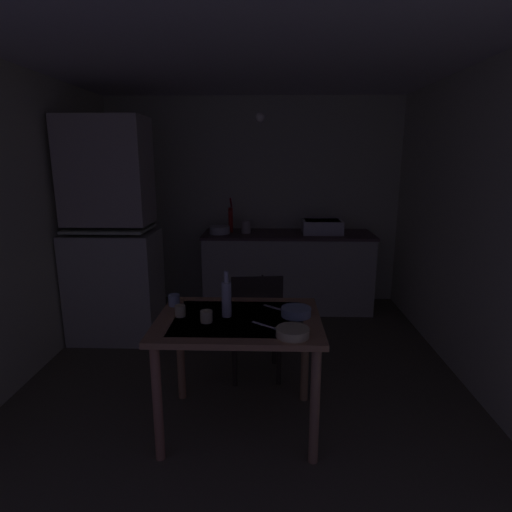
% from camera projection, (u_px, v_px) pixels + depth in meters
% --- Properties ---
extents(ground_plane, '(4.44, 4.44, 0.00)m').
position_uv_depth(ground_plane, '(246.00, 364.00, 3.58)').
color(ground_plane, brown).
extents(wall_back, '(3.52, 0.10, 2.39)m').
position_uv_depth(wall_back, '(253.00, 202.00, 5.02)').
color(wall_back, beige).
rests_on(wall_back, ground).
extents(wall_left, '(0.10, 3.54, 2.39)m').
position_uv_depth(wall_left, '(27.00, 224.00, 3.35)').
color(wall_left, beige).
rests_on(wall_left, ground).
extents(wall_right, '(0.10, 3.54, 2.39)m').
position_uv_depth(wall_right, '(471.00, 226.00, 3.25)').
color(wall_right, beige).
rests_on(wall_right, ground).
extents(ceiling_slab, '(3.52, 3.54, 0.10)m').
position_uv_depth(ceiling_slab, '(245.00, 54.00, 3.01)').
color(ceiling_slab, silver).
extents(hutch_cabinet, '(0.81, 0.56, 2.07)m').
position_uv_depth(hutch_cabinet, '(112.00, 239.00, 3.91)').
color(hutch_cabinet, beige).
rests_on(hutch_cabinet, ground).
extents(counter_cabinet, '(1.91, 0.64, 0.88)m').
position_uv_depth(counter_cabinet, '(287.00, 271.00, 4.82)').
color(counter_cabinet, beige).
rests_on(counter_cabinet, ground).
extents(sink_basin, '(0.44, 0.34, 0.15)m').
position_uv_depth(sink_basin, '(322.00, 227.00, 4.69)').
color(sink_basin, white).
rests_on(sink_basin, counter_cabinet).
extents(hand_pump, '(0.05, 0.27, 0.39)m').
position_uv_depth(hand_pump, '(231.00, 217.00, 4.74)').
color(hand_pump, '#B21E19').
rests_on(hand_pump, counter_cabinet).
extents(mixing_bowl_counter, '(0.23, 0.23, 0.08)m').
position_uv_depth(mixing_bowl_counter, '(220.00, 230.00, 4.68)').
color(mixing_bowl_counter, white).
rests_on(mixing_bowl_counter, counter_cabinet).
extents(stoneware_crock, '(0.11, 0.11, 0.14)m').
position_uv_depth(stoneware_crock, '(246.00, 227.00, 4.72)').
color(stoneware_crock, beige).
rests_on(stoneware_crock, counter_cabinet).
extents(dining_table, '(1.01, 0.76, 0.76)m').
position_uv_depth(dining_table, '(239.00, 334.00, 2.61)').
color(dining_table, '#AE7D54').
rests_on(dining_table, ground).
extents(chair_far_side, '(0.44, 0.44, 0.88)m').
position_uv_depth(chair_far_side, '(256.00, 323.00, 3.24)').
color(chair_far_side, black).
rests_on(chair_far_side, ground).
extents(serving_bowl_wide, '(0.19, 0.19, 0.05)m').
position_uv_depth(serving_bowl_wide, '(293.00, 332.00, 2.31)').
color(serving_bowl_wide, beige).
rests_on(serving_bowl_wide, dining_table).
extents(soup_bowl_small, '(0.19, 0.19, 0.05)m').
position_uv_depth(soup_bowl_small, '(296.00, 312.00, 2.61)').
color(soup_bowl_small, '#9EB2C6').
rests_on(soup_bowl_small, dining_table).
extents(teacup_mint, '(0.07, 0.07, 0.07)m').
position_uv_depth(teacup_mint, '(180.00, 311.00, 2.60)').
color(teacup_mint, beige).
rests_on(teacup_mint, dining_table).
extents(mug_tall, '(0.07, 0.07, 0.08)m').
position_uv_depth(mug_tall, '(174.00, 300.00, 2.79)').
color(mug_tall, '#9EB2C6').
rests_on(mug_tall, dining_table).
extents(teacup_cream, '(0.07, 0.07, 0.07)m').
position_uv_depth(teacup_cream, '(206.00, 316.00, 2.51)').
color(teacup_cream, beige).
rests_on(teacup_cream, dining_table).
extents(glass_bottle, '(0.06, 0.06, 0.29)m').
position_uv_depth(glass_bottle, '(227.00, 298.00, 2.58)').
color(glass_bottle, '#B7BCC1').
rests_on(glass_bottle, dining_table).
extents(table_knife, '(0.15, 0.12, 0.00)m').
position_uv_depth(table_knife, '(264.00, 325.00, 2.46)').
color(table_knife, silver).
rests_on(table_knife, dining_table).
extents(teaspoon_near_bowl, '(0.14, 0.11, 0.00)m').
position_uv_depth(teaspoon_near_bowl, '(274.00, 308.00, 2.75)').
color(teaspoon_near_bowl, beige).
rests_on(teaspoon_near_bowl, dining_table).
extents(pendant_bulb, '(0.08, 0.08, 0.08)m').
position_uv_depth(pendant_bulb, '(260.00, 117.00, 3.44)').
color(pendant_bulb, '#F9EFCC').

